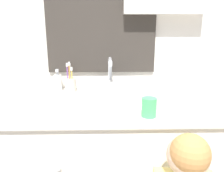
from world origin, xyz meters
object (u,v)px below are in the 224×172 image
object	(u,v)px
sink_basin	(111,93)
toothbrush_holder	(70,84)
soap_dispenser	(58,82)
drinking_cup	(149,107)

from	to	relation	value
sink_basin	toothbrush_holder	world-z (taller)	sink_basin
toothbrush_holder	sink_basin	bearing A→B (deg)	-36.83
sink_basin	toothbrush_holder	bearing A→B (deg)	143.17
toothbrush_holder	soap_dispenser	distance (m)	0.09
toothbrush_holder	soap_dispenser	bearing A→B (deg)	164.06
toothbrush_holder	drinking_cup	size ratio (longest dim) A/B	2.21
sink_basin	drinking_cup	size ratio (longest dim) A/B	4.64
sink_basin	drinking_cup	xyz separation A→B (m)	(0.17, -0.24, -0.00)
toothbrush_holder	drinking_cup	world-z (taller)	toothbrush_holder
sink_basin	soap_dispenser	size ratio (longest dim) A/B	2.83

